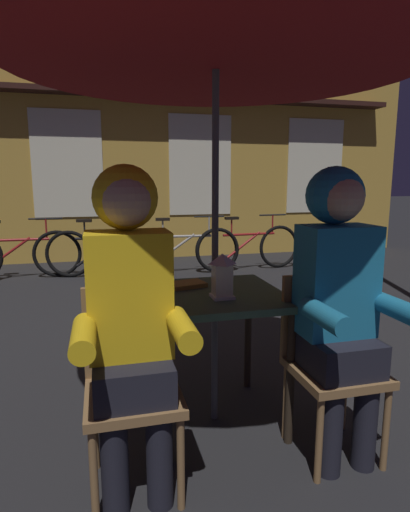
% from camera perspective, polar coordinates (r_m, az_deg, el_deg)
% --- Properties ---
extents(ground_plane, '(60.00, 60.00, 0.00)m').
position_cam_1_polar(ground_plane, '(2.55, 1.28, -21.23)').
color(ground_plane, '#232326').
extents(cafe_table, '(0.72, 0.72, 0.74)m').
position_cam_1_polar(cafe_table, '(2.28, 1.35, -7.43)').
color(cafe_table, '#42664C').
rests_on(cafe_table, ground_plane).
extents(patio_umbrella, '(2.10, 2.10, 2.31)m').
position_cam_1_polar(patio_umbrella, '(2.29, 1.51, 28.71)').
color(patio_umbrella, '#4C4C51').
rests_on(patio_umbrella, ground_plane).
extents(lantern, '(0.11, 0.11, 0.23)m').
position_cam_1_polar(lantern, '(2.12, 2.36, -2.58)').
color(lantern, white).
rests_on(lantern, cafe_table).
extents(chair_left, '(0.40, 0.40, 0.87)m').
position_cam_1_polar(chair_left, '(1.92, -10.02, -15.87)').
color(chair_left, olive).
rests_on(chair_left, ground_plane).
extents(chair_right, '(0.40, 0.40, 0.87)m').
position_cam_1_polar(chair_right, '(2.20, 16.52, -12.74)').
color(chair_right, olive).
rests_on(chair_right, ground_plane).
extents(person_left_hooded, '(0.45, 0.56, 1.40)m').
position_cam_1_polar(person_left_hooded, '(1.74, -10.24, -6.08)').
color(person_left_hooded, black).
rests_on(person_left_hooded, ground_plane).
extents(person_right_hooded, '(0.45, 0.56, 1.40)m').
position_cam_1_polar(person_right_hooded, '(2.04, 17.84, -4.01)').
color(person_right_hooded, black).
rests_on(person_right_hooded, ground_plane).
extents(shopfront_building, '(10.00, 0.93, 6.20)m').
position_cam_1_polar(shopfront_building, '(7.72, -9.92, 23.25)').
color(shopfront_building, gold).
rests_on(shopfront_building, ground_plane).
extents(bicycle_second, '(1.68, 0.08, 0.84)m').
position_cam_1_polar(bicycle_second, '(6.23, -24.28, 0.23)').
color(bicycle_second, black).
rests_on(bicycle_second, ground_plane).
extents(bicycle_third, '(1.66, 0.33, 0.84)m').
position_cam_1_polar(bicycle_third, '(5.99, -13.37, 0.48)').
color(bicycle_third, black).
rests_on(bicycle_third, ground_plane).
extents(bicycle_fourth, '(1.68, 0.19, 0.84)m').
position_cam_1_polar(bicycle_fourth, '(6.07, -3.08, 0.87)').
color(bicycle_fourth, black).
rests_on(bicycle_fourth, ground_plane).
extents(bicycle_fifth, '(1.68, 0.18, 0.84)m').
position_cam_1_polar(bicycle_fifth, '(6.32, 6.00, 1.20)').
color(bicycle_fifth, black).
rests_on(bicycle_fifth, ground_plane).
extents(book, '(0.23, 0.18, 0.02)m').
position_cam_1_polar(book, '(2.37, -2.53, -3.91)').
color(book, olive).
rests_on(book, cafe_table).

